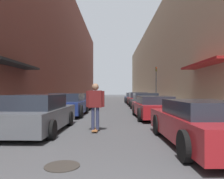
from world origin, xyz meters
TOP-DOWN VIEW (x-y plane):
  - ground at (0.00, 23.57)m, footprint 129.63×129.63m
  - curb_strip_left at (-4.47, 29.46)m, footprint 1.80×58.92m
  - curb_strip_right at (4.47, 29.46)m, footprint 1.80×58.92m
  - building_row_left at (-7.37, 29.46)m, footprint 4.90×58.92m
  - building_row_right at (7.37, 29.46)m, footprint 4.90×58.92m
  - parked_car_left_0 at (-2.54, 6.89)m, footprint 1.93×4.46m
  - parked_car_left_1 at (-2.51, 12.05)m, footprint 2.04×4.08m
  - parked_car_left_2 at (-2.52, 16.83)m, footprint 1.93×3.94m
  - parked_car_left_3 at (-2.51, 21.75)m, footprint 1.92×4.21m
  - parked_car_right_0 at (2.57, 4.85)m, footprint 1.91×4.67m
  - parked_car_right_1 at (2.41, 10.86)m, footprint 2.01×4.50m
  - parked_car_right_2 at (2.63, 15.80)m, footprint 2.05×4.15m
  - parked_car_right_3 at (2.64, 20.95)m, footprint 1.97×4.44m
  - parked_car_right_4 at (2.64, 25.83)m, footprint 2.01×4.10m
  - skateboarder at (-0.46, 6.95)m, footprint 0.68×0.78m
  - manhole_cover at (-0.80, 3.21)m, footprint 0.70×0.70m
  - traffic_light at (4.64, 21.51)m, footprint 0.16×0.22m

SIDE VIEW (x-z plane):
  - ground at x=0.00m, z-range 0.00..0.00m
  - manhole_cover at x=-0.80m, z-range 0.00..0.02m
  - curb_strip_left at x=-4.47m, z-range 0.00..0.12m
  - curb_strip_right at x=4.47m, z-range 0.00..0.12m
  - parked_car_left_3 at x=-2.51m, z-range -0.01..1.20m
  - parked_car_right_1 at x=2.41m, z-range -0.01..1.22m
  - parked_car_right_0 at x=2.57m, z-range 0.00..1.24m
  - parked_car_left_2 at x=-2.52m, z-range -0.03..1.27m
  - parked_car_right_4 at x=2.64m, z-range -0.02..1.27m
  - parked_car_right_2 at x=2.63m, z-range -0.03..1.31m
  - parked_car_left_0 at x=-2.54m, z-range -0.03..1.33m
  - parked_car_right_3 at x=2.64m, z-range -0.02..1.34m
  - parked_car_left_1 at x=-2.51m, z-range -0.01..1.34m
  - skateboarder at x=-0.46m, z-range 0.21..1.98m
  - traffic_light at x=4.64m, z-range 0.55..4.42m
  - building_row_right at x=7.37m, z-range 0.00..11.13m
  - building_row_left at x=-7.37m, z-range 0.00..14.86m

